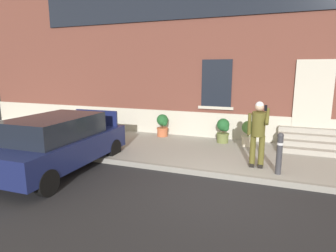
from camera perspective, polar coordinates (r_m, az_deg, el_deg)
name	(u,v)px	position (r m, az deg, el deg)	size (l,w,h in m)	color
ground_plane	(215,193)	(6.50, 9.52, -13.24)	(80.00, 80.00, 0.00)	#232326
sidewalk	(234,155)	(9.07, 13.07, -5.74)	(24.00, 3.60, 0.15)	#99968E
curb_edge	(223,176)	(7.32, 11.02, -9.78)	(24.00, 0.12, 0.15)	gray
building_facade	(248,41)	(11.21, 15.79, 16.19)	(24.00, 1.52, 7.50)	brown
entrance_stoop	(310,142)	(10.26, 26.70, -2.87)	(1.97, 1.28, 0.64)	#9E998E
hatchback_car_navy	(59,142)	(8.05, -21.05, -3.09)	(1.86, 4.10, 1.50)	#161E4C
bollard_near_person	(279,152)	(7.44, 21.52, -4.87)	(0.15, 0.15, 1.04)	#333338
person_on_phone	(258,130)	(7.63, 17.68, -0.83)	(0.51, 0.48, 1.75)	#514C1E
planter_charcoal	(108,122)	(11.84, -12.07, 0.89)	(0.44, 0.44, 0.86)	#2D2D30
planter_terracotta	(163,125)	(10.91, -1.10, 0.27)	(0.44, 0.44, 0.86)	#B25B38
planter_olive	(223,130)	(10.14, 11.04, -0.78)	(0.44, 0.44, 0.86)	#606B38
planter_cream	(248,133)	(9.87, 15.87, -1.32)	(0.44, 0.44, 0.86)	beige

